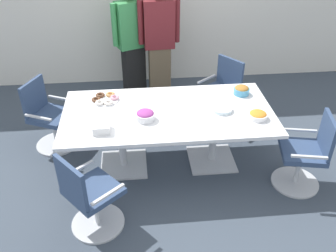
{
  "coord_description": "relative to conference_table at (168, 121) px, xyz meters",
  "views": [
    {
      "loc": [
        -0.35,
        -3.57,
        2.94
      ],
      "look_at": [
        0.0,
        0.0,
        0.55
      ],
      "focal_mm": 39.36,
      "sensor_mm": 36.0,
      "label": 1
    }
  ],
  "objects": [
    {
      "name": "ground_plane",
      "position": [
        0.0,
        0.0,
        -0.63
      ],
      "size": [
        10.0,
        10.0,
        0.01
      ],
      "primitive_type": "cube",
      "color": "#3D4754"
    },
    {
      "name": "conference_table",
      "position": [
        0.0,
        0.0,
        0.0
      ],
      "size": [
        2.4,
        1.2,
        0.75
      ],
      "color": "white",
      "rests_on": "ground"
    },
    {
      "name": "office_chair_0",
      "position": [
        -0.85,
        -0.95,
        -0.22
      ],
      "size": [
        0.76,
        0.76,
        0.91
      ],
      "rotation": [
        0.0,
        0.0,
        -0.87
      ],
      "color": "silver",
      "rests_on": "ground"
    },
    {
      "name": "office_chair_1",
      "position": [
        1.49,
        -0.53,
        -0.22
      ],
      "size": [
        0.64,
        0.64,
        0.91
      ],
      "rotation": [
        0.0,
        0.0,
        1.37
      ],
      "color": "silver",
      "rests_on": "ground"
    },
    {
      "name": "office_chair_2",
      "position": [
        0.85,
        0.95,
        -0.22
      ],
      "size": [
        0.76,
        0.76,
        0.91
      ],
      "rotation": [
        0.0,
        0.0,
        -4.07
      ],
      "color": "silver",
      "rests_on": "ground"
    },
    {
      "name": "office_chair_3",
      "position": [
        -1.49,
        0.54,
        -0.22
      ],
      "size": [
        0.71,
        0.71,
        0.91
      ],
      "rotation": [
        0.0,
        0.0,
        -2.0
      ],
      "color": "silver",
      "rests_on": "ground"
    },
    {
      "name": "person_standing_0",
      "position": [
        -0.37,
        1.74,
        0.32
      ],
      "size": [
        0.59,
        0.38,
        1.8
      ],
      "rotation": [
        0.0,
        0.0,
        -2.74
      ],
      "color": "black",
      "rests_on": "ground"
    },
    {
      "name": "person_standing_1",
      "position": [
        0.03,
        1.63,
        0.35
      ],
      "size": [
        0.61,
        0.25,
        1.84
      ],
      "rotation": [
        0.0,
        0.0,
        -3.08
      ],
      "color": "brown",
      "rests_on": "ground"
    },
    {
      "name": "snack_bowl_pretzels",
      "position": [
        0.94,
        0.32,
        0.18
      ],
      "size": [
        0.19,
        0.19,
        0.11
      ],
      "color": "#4C9EC6",
      "rests_on": "conference_table"
    },
    {
      "name": "snack_bowl_candy_mix",
      "position": [
        -0.26,
        -0.15,
        0.18
      ],
      "size": [
        0.22,
        0.22,
        0.12
      ],
      "color": "white",
      "rests_on": "conference_table"
    },
    {
      "name": "snack_bowl_chips_orange",
      "position": [
        0.97,
        -0.24,
        0.17
      ],
      "size": [
        0.21,
        0.21,
        0.09
      ],
      "color": "white",
      "rests_on": "conference_table"
    },
    {
      "name": "donut_platter",
      "position": [
        -0.72,
        0.32,
        0.15
      ],
      "size": [
        0.33,
        0.32,
        0.04
      ],
      "color": "white",
      "rests_on": "conference_table"
    },
    {
      "name": "plate_stack",
      "position": [
        0.62,
        -0.04,
        0.15
      ],
      "size": [
        0.23,
        0.23,
        0.04
      ],
      "color": "white",
      "rests_on": "conference_table"
    },
    {
      "name": "napkin_pile",
      "position": [
        -0.73,
        -0.33,
        0.17
      ],
      "size": [
        0.18,
        0.18,
        0.09
      ],
      "primitive_type": "cube",
      "color": "white",
      "rests_on": "conference_table"
    }
  ]
}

